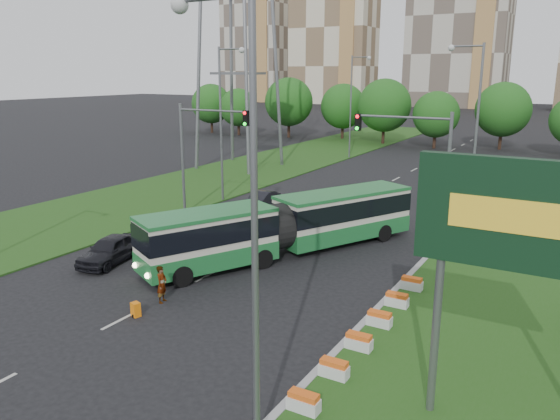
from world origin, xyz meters
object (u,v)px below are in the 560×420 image
Objects in this scene: traffic_mast_left at (200,143)px; articulated_bus at (282,224)px; billboard at (532,230)px; car_left_near at (110,250)px; shopping_trolley at (136,310)px; traffic_mast_median at (420,158)px; pedestrian at (162,284)px; car_left_far at (261,200)px.

traffic_mast_left reaches higher than articulated_bus.
billboard is at bearing -11.94° from articulated_bus.
articulated_bus reaches higher than car_left_near.
billboard reaches higher than shopping_trolley.
traffic_mast_median is at bearing 28.49° from car_left_near.
traffic_mast_median is at bearing -43.33° from pedestrian.
car_left_far is (-12.88, 3.30, -4.70)m from traffic_mast_median.
articulated_bus is at bearing -24.47° from traffic_mast_left.
billboard and traffic_mast_left have the same top height.
car_left_far is 17.88m from pedestrian.
traffic_mast_median is 0.47× the size of articulated_bus.
traffic_mast_median is 1.00× the size of traffic_mast_left.
car_left_far is 6.28× the size of shopping_trolley.
billboard reaches higher than car_left_far.
car_left_far is at bearing 165.61° from traffic_mast_median.
billboard is 4.65× the size of pedestrian.
traffic_mast_median is at bearing 80.81° from shopping_trolley.
billboard is at bearing -46.60° from car_left_far.
traffic_mast_left is 15.53m from pedestrian.
car_left_near is at bearing -140.56° from traffic_mast_median.
traffic_mast_median reaches higher than shopping_trolley.
shopping_trolley is (7.69, -14.46, -5.04)m from traffic_mast_left.
articulated_bus is (-6.25, -5.05, -3.64)m from traffic_mast_median.
pedestrian is (-1.26, -8.70, -0.85)m from articulated_bus.
pedestrian is 1.80m from shopping_trolley.
shopping_trolley is (6.08, -4.31, -0.43)m from car_left_near.
traffic_mast_left reaches higher than shopping_trolley.
car_left_far is (0.67, 14.46, -0.10)m from car_left_near.
car_left_far is 19.54m from shopping_trolley.
car_left_near reaches higher than shopping_trolley.
articulated_bus is 9.56m from car_left_near.
traffic_mast_median is 14.11m from car_left_far.
car_left_near is (-7.31, -6.10, -0.97)m from articulated_bus.
traffic_mast_left is 17.14m from shopping_trolley.
car_left_near reaches higher than car_left_far.
pedestrian is (6.05, -2.60, 0.12)m from car_left_near.
billboard is at bearing -113.24° from pedestrian.
traffic_mast_left is at bearing -176.23° from traffic_mast_median.
traffic_mast_median reaches higher than articulated_bus.
car_left_far reaches higher than shopping_trolley.
traffic_mast_median is at bearing 3.77° from traffic_mast_left.
car_left_far is at bearing 122.68° from shopping_trolley.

